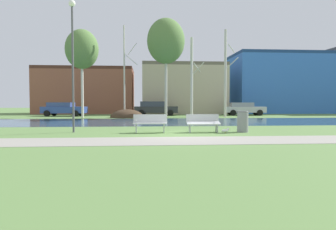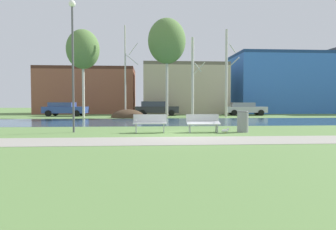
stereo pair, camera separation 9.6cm
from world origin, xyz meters
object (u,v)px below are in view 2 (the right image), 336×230
parked_sedan_second_dark (157,108)px  parked_hatch_third_silver (245,108)px  bench_right (203,123)px  seagull (225,130)px  parked_van_nearest_blue (65,109)px  streetlamp (73,47)px  trash_bin (243,121)px  bench_left (150,123)px

parked_sedan_second_dark → parked_hatch_third_silver: 9.89m
bench_right → parked_hatch_third_silver: (8.26, 18.61, 0.29)m
bench_right → seagull: bench_right is taller
parked_hatch_third_silver → parked_van_nearest_blue: bearing=-178.5°
parked_van_nearest_blue → parked_hatch_third_silver: parked_van_nearest_blue is taller
streetlamp → parked_sedan_second_dark: streetlamp is taller
seagull → parked_hatch_third_silver: 20.48m
bench_right → trash_bin: size_ratio=1.57×
parked_sedan_second_dark → parked_hatch_third_silver: parked_sedan_second_dark is taller
seagull → parked_hatch_third_silver: bearing=69.1°
streetlamp → parked_van_nearest_blue: streetlamp is taller
parked_van_nearest_blue → bench_left: bearing=-64.1°
bench_left → parked_hatch_third_silver: bearing=59.8°
bench_right → trash_bin: 1.94m
bench_left → streetlamp: bearing=173.1°
parked_hatch_third_silver → seagull: bearing=-110.9°
trash_bin → seagull: trash_bin is taller
bench_right → parked_hatch_third_silver: parked_hatch_third_silver is taller
bench_right → parked_sedan_second_dark: parked_sedan_second_dark is taller
seagull → parked_van_nearest_blue: 22.30m
bench_right → streetlamp: streetlamp is taller
trash_bin → parked_sedan_second_dark: parked_sedan_second_dark is taller
bench_right → parked_van_nearest_blue: (-11.32, 18.09, 0.30)m
bench_left → parked_van_nearest_blue: size_ratio=0.35×
trash_bin → seagull: (-0.98, -0.47, -0.40)m
parked_sedan_second_dark → streetlamp: bearing=-103.9°
bench_left → seagull: (3.51, -0.51, -0.34)m
parked_van_nearest_blue → seagull: bearing=-56.6°
bench_right → seagull: bearing=-28.0°
bench_right → trash_bin: (1.94, -0.05, 0.06)m
bench_left → trash_bin: bearing=-0.6°
bench_left → trash_bin: size_ratio=1.57×
seagull → parked_hatch_third_silver: (7.30, 19.13, 0.63)m
trash_bin → streetlamp: bearing=176.5°
streetlamp → bench_right: bearing=-4.1°
bench_right → streetlamp: bearing=175.9°
parked_van_nearest_blue → parked_hatch_third_silver: (19.58, 0.52, -0.01)m
bench_left → parked_hatch_third_silver: parked_hatch_third_silver is taller
seagull → parked_sedan_second_dark: (-2.59, 19.53, 0.68)m
seagull → streetlamp: streetlamp is taller
parked_van_nearest_blue → parked_sedan_second_dark: bearing=5.5°
bench_right → parked_van_nearest_blue: parked_van_nearest_blue is taller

